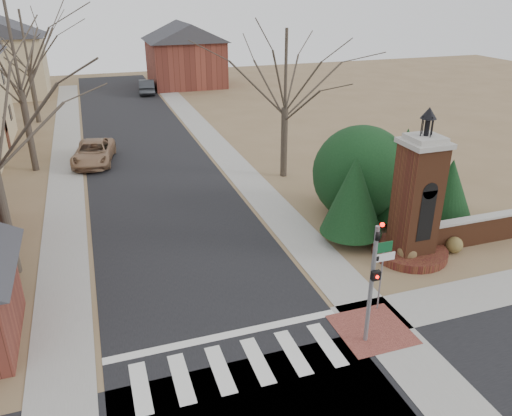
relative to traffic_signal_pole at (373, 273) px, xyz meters
name	(u,v)px	position (x,y,z in m)	size (l,w,h in m)	color
ground	(247,383)	(-4.30, -0.57, -2.59)	(120.00, 120.00, 0.00)	brown
main_street	(147,159)	(-4.30, 21.43, -2.58)	(8.00, 70.00, 0.01)	black
crosswalk_zone	(239,365)	(-4.30, 0.23, -2.58)	(8.00, 2.20, 0.02)	silver
stop_bar	(226,335)	(-4.30, 1.73, -2.58)	(8.00, 0.35, 0.02)	silver
sidewalk_right_main	(222,151)	(0.90, 21.43, -2.58)	(2.00, 60.00, 0.02)	gray
sidewalk_left	(66,167)	(-9.50, 21.43, -2.58)	(2.00, 60.00, 0.02)	gray
curb_apron	(372,329)	(0.50, 0.43, -2.57)	(2.40, 2.40, 0.02)	brown
traffic_signal_pole	(373,273)	(0.00, 0.00, 0.00)	(0.28, 0.41, 4.50)	slate
sign_post	(383,262)	(1.29, 1.41, -0.64)	(0.90, 0.07, 2.75)	slate
brick_gate_monument	(415,210)	(4.70, 4.42, -0.42)	(3.20, 3.20, 6.47)	brown
brick_garden_wall	(495,227)	(9.20, 4.43, -1.93)	(7.50, 0.50, 1.30)	brown
house_distant_right	(185,53)	(3.69, 47.42, 1.06)	(8.80, 8.80, 7.30)	brown
evergreen_near	(354,195)	(2.90, 6.43, -0.29)	(2.80, 2.80, 4.10)	#473D33
evergreen_mid	(403,171)	(6.20, 7.63, 0.01)	(3.40, 3.40, 4.70)	#473D33
evergreen_far	(449,187)	(8.20, 6.63, -0.69)	(2.40, 2.40, 3.30)	#473D33
evergreen_mass	(361,170)	(4.70, 8.93, -0.19)	(4.80, 4.80, 4.80)	black
bare_tree_1	(11,37)	(-11.30, 21.43, 5.44)	(8.40, 8.40, 11.64)	#473D33
bare_tree_2	(23,36)	(-11.80, 34.43, 4.44)	(7.35, 7.35, 10.19)	#473D33
bare_tree_3	(286,64)	(3.20, 15.43, 4.10)	(7.00, 7.00, 9.70)	#473D33
pickup_truck	(94,152)	(-7.70, 21.69, -1.87)	(2.37, 5.13, 1.43)	#987353
distant_car	(147,86)	(-1.36, 43.84, -1.83)	(1.60, 4.60, 1.52)	#2D2F34
dry_shrub_left	(407,252)	(4.30, 4.03, -2.16)	(0.85, 0.85, 0.85)	brown
dry_shrub_right	(454,245)	(6.70, 4.03, -2.22)	(0.73, 0.73, 0.73)	brown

